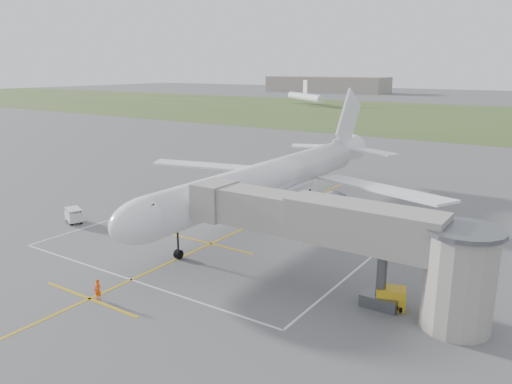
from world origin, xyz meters
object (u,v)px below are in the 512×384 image
Objects in this scene: ramp_worker_wing at (212,197)px; jet_bridge at (352,237)px; airliner at (271,178)px; ramp_worker_nose at (98,290)px; gpu_unit at (391,298)px; baggage_cart at (74,215)px.

jet_bridge is at bearing -166.88° from ramp_worker_wing.
airliner is 30.11× the size of ramp_worker_nose.
ramp_worker_nose is (-17.98, -10.58, 0.04)m from gpu_unit.
ramp_worker_wing is at bearing 149.10° from jet_bridge.
jet_bridge is 4.97m from gpu_unit.
airliner is 20.39× the size of gpu_unit.
airliner reaches higher than gpu_unit.
jet_bridge is 18.64m from ramp_worker_nose.
ramp_worker_wing is (-9.56, 24.95, 0.02)m from ramp_worker_nose.
airliner is at bearing 124.83° from gpu_unit.
baggage_cart is at bearing -139.90° from airliner.
jet_bridge is at bearing -42.19° from airliner.
ramp_worker_nose is at bearing -145.89° from jet_bridge.
jet_bridge is 32.39m from baggage_cart.
jet_bridge is 8.84× the size of baggage_cart.
baggage_cart is at bearing 139.39° from ramp_worker_nose.
jet_bridge is at bearing 22.00° from baggage_cart.
ramp_worker_nose is at bearing -88.49° from airliner.
baggage_cart is 1.71× the size of ramp_worker_nose.
gpu_unit is at bearing 22.67° from baggage_cart.
airliner is 21.77m from baggage_cart.
ramp_worker_wing reaches higher than ramp_worker_nose.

